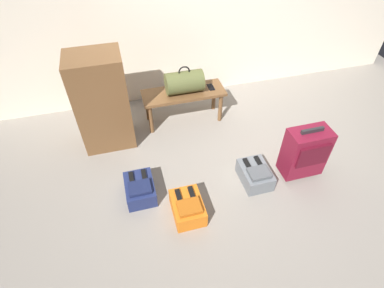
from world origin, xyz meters
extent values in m
plane|color=gray|center=(0.00, 0.00, 0.00)|extent=(6.60, 6.60, 0.00)
cube|color=brown|center=(-0.38, 0.95, 0.41)|extent=(1.00, 0.36, 0.04)
cylinder|color=brown|center=(-0.82, 0.82, 0.20)|extent=(0.05, 0.05, 0.39)
cylinder|color=brown|center=(0.06, 0.82, 0.20)|extent=(0.05, 0.05, 0.39)
cylinder|color=brown|center=(-0.82, 1.08, 0.20)|extent=(0.05, 0.05, 0.39)
cylinder|color=brown|center=(0.06, 1.08, 0.20)|extent=(0.05, 0.05, 0.39)
cylinder|color=#51562D|center=(-0.37, 0.95, 0.56)|extent=(0.44, 0.26, 0.26)
torus|color=black|center=(-0.37, 0.95, 0.70)|extent=(0.14, 0.02, 0.14)
cube|color=black|center=(-0.04, 0.96, 0.43)|extent=(0.07, 0.14, 0.01)
cube|color=black|center=(-0.04, 0.96, 0.44)|extent=(0.06, 0.13, 0.00)
cube|color=maroon|center=(0.57, -0.26, 0.32)|extent=(0.42, 0.23, 0.54)
cube|color=#500E1C|center=(0.57, -0.39, 0.39)|extent=(0.33, 0.02, 0.24)
cube|color=#262628|center=(0.57, -0.26, 0.61)|extent=(0.23, 0.03, 0.04)
cylinder|color=black|center=(0.43, -0.17, 0.03)|extent=(0.02, 0.05, 0.05)
cylinder|color=black|center=(0.72, -0.17, 0.03)|extent=(0.02, 0.05, 0.05)
cube|color=orange|center=(-0.70, -0.44, 0.09)|extent=(0.28, 0.38, 0.17)
cube|color=#AD5514|center=(-0.70, -0.50, 0.19)|extent=(0.21, 0.17, 0.04)
cube|color=black|center=(-0.76, -0.37, 0.18)|extent=(0.04, 0.19, 0.02)
cube|color=black|center=(-0.64, -0.37, 0.18)|extent=(0.04, 0.19, 0.02)
cube|color=navy|center=(-1.10, -0.10, 0.09)|extent=(0.28, 0.38, 0.17)
cube|color=#182045|center=(-1.10, -0.17, 0.19)|extent=(0.21, 0.17, 0.04)
cube|color=black|center=(-1.16, -0.03, 0.18)|extent=(0.04, 0.19, 0.02)
cube|color=black|center=(-1.04, -0.03, 0.18)|extent=(0.04, 0.19, 0.02)
cube|color=slate|center=(0.08, -0.23, 0.09)|extent=(0.28, 0.38, 0.17)
cube|color=#515559|center=(0.08, -0.29, 0.19)|extent=(0.21, 0.17, 0.04)
cube|color=black|center=(0.02, -0.16, 0.18)|extent=(0.04, 0.19, 0.02)
cube|color=black|center=(0.14, -0.16, 0.18)|extent=(0.04, 0.19, 0.02)
cube|color=brown|center=(-1.32, 0.81, 0.55)|extent=(0.56, 0.44, 1.10)
camera|label=1|loc=(-1.09, -2.02, 2.47)|focal=28.16mm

